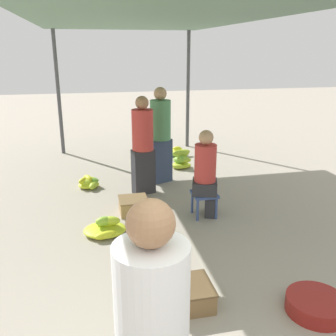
# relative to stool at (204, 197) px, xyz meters

# --- Properties ---
(canopy_post_back_left) EXTENTS (0.08, 0.08, 2.69)m
(canopy_post_back_left) POSITION_rel_stool_xyz_m (-2.12, 3.94, 1.06)
(canopy_post_back_left) COLOR #4C4C51
(canopy_post_back_left) RESTS_ON ground
(canopy_post_back_right) EXTENTS (0.08, 0.08, 2.69)m
(canopy_post_back_right) POSITION_rel_stool_xyz_m (0.82, 3.94, 1.06)
(canopy_post_back_right) COLOR #4C4C51
(canopy_post_back_right) RESTS_ON ground
(canopy_tarp) EXTENTS (3.34, 7.78, 0.04)m
(canopy_tarp) POSITION_rel_stool_xyz_m (-0.65, 0.25, 2.42)
(canopy_tarp) COLOR #567A60
(canopy_tarp) RESTS_ON canopy_post_front_left
(stool) EXTENTS (0.34, 0.34, 0.35)m
(stool) POSITION_rel_stool_xyz_m (0.00, 0.00, 0.00)
(stool) COLOR #384C84
(stool) RESTS_ON ground
(vendor_seated) EXTENTS (0.43, 0.43, 1.25)m
(vendor_seated) POSITION_rel_stool_xyz_m (0.02, 0.01, 0.35)
(vendor_seated) COLOR #2D2D33
(vendor_seated) RESTS_ON ground
(basin_black) EXTENTS (0.54, 0.54, 0.15)m
(basin_black) POSITION_rel_stool_xyz_m (0.37, -2.19, -0.21)
(basin_black) COLOR maroon
(basin_black) RESTS_ON ground
(banana_pile_left_0) EXTENTS (0.55, 0.52, 0.23)m
(banana_pile_left_0) POSITION_rel_stool_xyz_m (-1.41, -0.24, -0.20)
(banana_pile_left_0) COLOR #C8D428
(banana_pile_left_0) RESTS_ON ground
(banana_pile_left_1) EXTENTS (0.40, 0.42, 0.21)m
(banana_pile_left_1) POSITION_rel_stool_xyz_m (-1.59, 1.52, -0.20)
(banana_pile_left_1) COLOR yellow
(banana_pile_left_1) RESTS_ON ground
(banana_pile_right_0) EXTENTS (0.44, 0.41, 0.37)m
(banana_pile_right_0) POSITION_rel_stool_xyz_m (0.24, 2.27, -0.15)
(banana_pile_right_0) COLOR #BACF2B
(banana_pile_right_0) RESTS_ON ground
(banana_pile_right_1) EXTENTS (0.52, 0.37, 0.21)m
(banana_pile_right_1) POSITION_rel_stool_xyz_m (0.38, 3.15, -0.21)
(banana_pile_right_1) COLOR #ACC92D
(banana_pile_right_1) RESTS_ON ground
(crate_near) EXTENTS (0.41, 0.41, 0.17)m
(crate_near) POSITION_rel_stool_xyz_m (-0.84, -0.75, -0.20)
(crate_near) COLOR #9E7A4C
(crate_near) RESTS_ON ground
(crate_mid) EXTENTS (0.41, 0.41, 0.22)m
(crate_mid) POSITION_rel_stool_xyz_m (-0.97, 0.34, -0.18)
(crate_mid) COLOR #9E7A4C
(crate_mid) RESTS_ON ground
(crate_far) EXTENTS (0.43, 0.43, 0.21)m
(crate_far) POSITION_rel_stool_xyz_m (-0.73, -1.84, -0.18)
(crate_far) COLOR brown
(crate_far) RESTS_ON ground
(shopper_walking_mid) EXTENTS (0.41, 0.41, 1.60)m
(shopper_walking_mid) POSITION_rel_stool_xyz_m (-0.70, 1.07, 0.54)
(shopper_walking_mid) COLOR #2D2D33
(shopper_walking_mid) RESTS_ON ground
(shopper_walking_far) EXTENTS (0.46, 0.46, 1.68)m
(shopper_walking_far) POSITION_rel_stool_xyz_m (-0.32, 1.57, 0.59)
(shopper_walking_far) COLOR #384766
(shopper_walking_far) RESTS_ON ground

